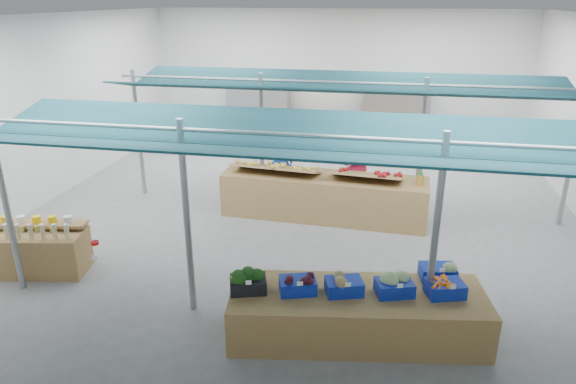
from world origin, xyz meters
name	(u,v)px	position (x,y,z in m)	size (l,w,h in m)	color
floor	(301,213)	(0.00, 0.00, 0.00)	(13.00, 13.00, 0.00)	slate
hall	(312,84)	(0.00, 1.44, 2.65)	(13.00, 13.00, 13.00)	silver
pole_grid	(326,161)	(0.75, -1.75, 1.81)	(10.00, 4.60, 3.00)	gray
awnings	(328,107)	(0.75, -1.75, 2.78)	(9.50, 7.08, 0.30)	#0B2830
back_shelving_left	(258,110)	(-2.50, 6.00, 1.00)	(2.00, 0.50, 2.00)	#B23F33
back_shelving_right	(396,116)	(2.00, 6.00, 1.00)	(2.00, 0.50, 2.00)	#B23F33
bottle_shelf	(38,249)	(-4.08, -3.41, 0.41)	(1.77, 1.29, 1.02)	olive
veg_counter	(357,314)	(1.53, -4.19, 0.35)	(3.56, 1.19, 0.69)	olive
fruit_counter	(324,197)	(0.51, -0.08, 0.47)	(4.40, 1.05, 0.94)	olive
far_counter	(339,137)	(0.33, 4.97, 0.49)	(5.40, 1.08, 0.97)	olive
crate_stack	(463,315)	(3.03, -3.81, 0.28)	(0.47, 0.33, 0.56)	#0E259F
vendor_left	(280,161)	(-0.69, 1.02, 0.88)	(0.64, 0.42, 1.76)	blue
vendor_right	(356,165)	(1.11, 1.02, 0.88)	(0.86, 0.67, 1.76)	#A11330
crate_broccoli	(248,281)	(0.02, -4.43, 0.85)	(0.58, 0.49, 0.35)	black
crate_beets	(298,283)	(0.70, -4.32, 0.82)	(0.58, 0.49, 0.29)	#0E259F
crate_celeriac	(344,284)	(1.34, -4.22, 0.84)	(0.58, 0.49, 0.31)	#0E259F
crate_cabbage	(395,284)	(2.02, -4.12, 0.85)	(0.58, 0.49, 0.35)	#0E259F
crate_carrots	(445,288)	(2.71, -4.01, 0.80)	(0.58, 0.49, 0.29)	#0E259F
sparrow	(235,279)	(-0.12, -4.57, 0.94)	(0.12, 0.09, 0.11)	brown
pole_ribbon	(95,244)	(-2.40, -4.23, 1.08)	(0.12, 0.12, 0.28)	red
apple_heap_yellow	(276,167)	(-0.54, -0.13, 1.11)	(1.96, 0.88, 0.27)	#997247
apple_heap_red	(366,174)	(1.40, -0.22, 1.11)	(1.56, 0.84, 0.27)	#997247
pineapple	(420,177)	(2.50, -0.28, 1.12)	(0.14, 0.14, 0.39)	#8C6019
crate_extra	(438,269)	(2.64, -3.57, 0.84)	(0.55, 0.44, 0.32)	#0E259F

